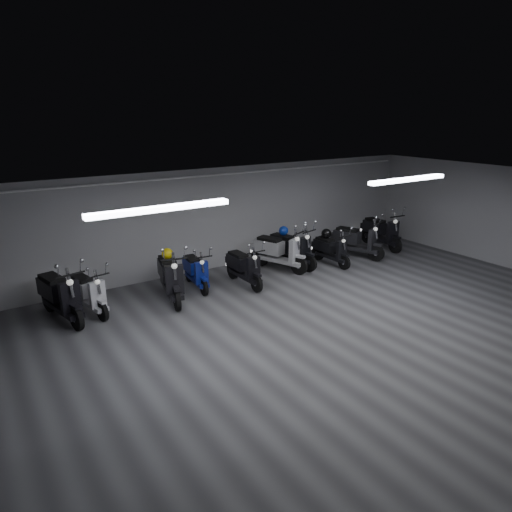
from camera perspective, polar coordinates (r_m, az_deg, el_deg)
floor at (r=9.19m, az=9.71°, el=-10.07°), size 14.00×10.00×0.01m
ceiling at (r=8.28m, az=10.71°, el=7.42°), size 14.00×10.00×0.01m
back_wall at (r=12.59m, az=-5.56°, el=4.56°), size 14.00×0.01×2.80m
fluor_strip_left at (r=7.52m, az=-11.81°, el=5.82°), size 2.40×0.18×0.08m
fluor_strip_right at (r=11.16m, az=18.45°, el=9.07°), size 2.40×0.18×0.08m
conduit at (r=12.29m, az=-5.54°, el=10.03°), size 13.60×0.05×0.05m
scooter_1 at (r=10.32m, az=-23.39°, el=-3.68°), size 1.08×2.07×1.47m
scooter_2 at (r=10.50m, az=-20.29°, el=-3.58°), size 0.90×1.76×1.25m
scooter_3 at (r=10.71m, az=-10.68°, el=-1.71°), size 1.07×2.08×1.48m
scooter_4 at (r=11.35m, az=-7.55°, el=-1.19°), size 0.70×1.65×1.19m
scooter_5 at (r=11.45m, az=-1.50°, el=-0.68°), size 0.58×1.70×1.26m
scooter_6 at (r=12.54m, az=2.92°, el=1.35°), size 1.31×2.03×1.44m
scooter_7 at (r=12.83m, az=4.38°, el=1.66°), size 1.12×2.01×1.42m
scooter_8 at (r=13.20m, az=9.40°, el=1.39°), size 0.60×1.62×1.19m
scooter_9 at (r=13.96m, az=12.53°, el=2.58°), size 1.29×1.99×1.41m
scooter_10 at (r=15.17m, az=15.48°, el=3.61°), size 0.82×1.99×1.44m
helmet_0 at (r=10.88m, az=-11.04°, el=0.29°), size 0.27×0.27×0.27m
helmet_1 at (r=12.91m, az=3.47°, el=3.17°), size 0.27×0.27×0.27m
helmet_2 at (r=13.27m, az=8.79°, el=2.79°), size 0.29×0.29×0.29m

